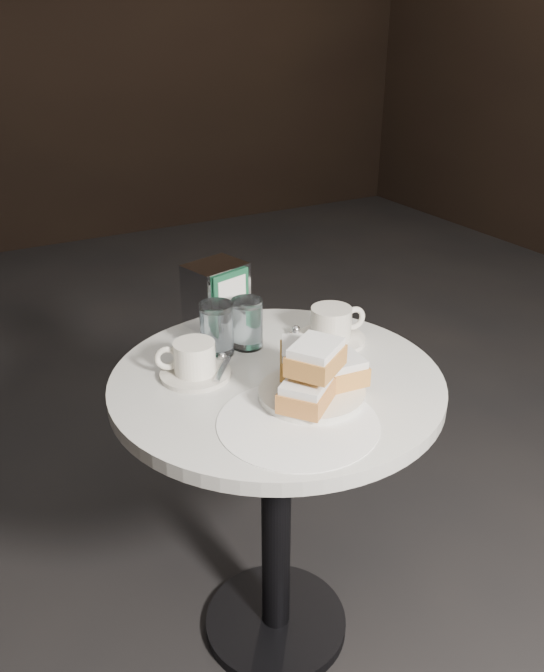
{
  "coord_description": "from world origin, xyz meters",
  "views": [
    {
      "loc": [
        -0.59,
        -1.04,
        1.42
      ],
      "look_at": [
        0.0,
        0.02,
        0.83
      ],
      "focal_mm": 35.0,
      "sensor_mm": 36.0,
      "label": 1
    }
  ],
  "objects_px": {
    "beignet_plate": "(314,376)",
    "coffee_cup_left": "(194,362)",
    "coffee_cup_right": "(331,327)",
    "water_glass_right": "(247,324)",
    "napkin_dispenser": "(217,295)",
    "cafe_table": "(276,453)",
    "water_glass_left": "(217,330)"
  },
  "relations": [
    {
      "from": "beignet_plate",
      "to": "coffee_cup_left",
      "type": "xyz_separation_m",
      "value": [
        -0.17,
        0.2,
        -0.02
      ]
    },
    {
      "from": "coffee_cup_right",
      "to": "water_glass_right",
      "type": "xyz_separation_m",
      "value": [
        -0.18,
        0.07,
        0.02
      ]
    },
    {
      "from": "coffee_cup_right",
      "to": "napkin_dispenser",
      "type": "relative_size",
      "value": 1.14
    },
    {
      "from": "cafe_table",
      "to": "coffee_cup_right",
      "type": "bearing_deg",
      "value": 23.09
    },
    {
      "from": "cafe_table",
      "to": "coffee_cup_left",
      "type": "xyz_separation_m",
      "value": [
        -0.15,
        0.08,
        0.23
      ]
    },
    {
      "from": "cafe_table",
      "to": "beignet_plate",
      "type": "height_order",
      "value": "beignet_plate"
    },
    {
      "from": "beignet_plate",
      "to": "water_glass_right",
      "type": "height_order",
      "value": "beignet_plate"
    },
    {
      "from": "water_glass_right",
      "to": "napkin_dispenser",
      "type": "height_order",
      "value": "napkin_dispenser"
    },
    {
      "from": "cafe_table",
      "to": "coffee_cup_left",
      "type": "relative_size",
      "value": 3.77
    },
    {
      "from": "beignet_plate",
      "to": "water_glass_left",
      "type": "distance_m",
      "value": 0.28
    },
    {
      "from": "beignet_plate",
      "to": "water_glass_left",
      "type": "xyz_separation_m",
      "value": [
        -0.08,
        0.27,
        0.01
      ]
    },
    {
      "from": "water_glass_left",
      "to": "water_glass_right",
      "type": "height_order",
      "value": "water_glass_left"
    },
    {
      "from": "napkin_dispenser",
      "to": "water_glass_right",
      "type": "bearing_deg",
      "value": -101.42
    },
    {
      "from": "coffee_cup_right",
      "to": "napkin_dispenser",
      "type": "distance_m",
      "value": 0.29
    },
    {
      "from": "coffee_cup_left",
      "to": "napkin_dispenser",
      "type": "distance_m",
      "value": 0.26
    },
    {
      "from": "coffee_cup_left",
      "to": "coffee_cup_right",
      "type": "xyz_separation_m",
      "value": [
        0.34,
        -0.0,
        0.0
      ]
    },
    {
      "from": "coffee_cup_right",
      "to": "napkin_dispenser",
      "type": "bearing_deg",
      "value": 136.59
    },
    {
      "from": "cafe_table",
      "to": "coffee_cup_left",
      "type": "distance_m",
      "value": 0.29
    },
    {
      "from": "coffee_cup_right",
      "to": "water_glass_right",
      "type": "height_order",
      "value": "water_glass_right"
    },
    {
      "from": "water_glass_left",
      "to": "water_glass_right",
      "type": "distance_m",
      "value": 0.07
    },
    {
      "from": "napkin_dispenser",
      "to": "coffee_cup_right",
      "type": "bearing_deg",
      "value": -63.68
    },
    {
      "from": "water_glass_left",
      "to": "napkin_dispenser",
      "type": "bearing_deg",
      "value": 65.23
    },
    {
      "from": "water_glass_right",
      "to": "water_glass_left",
      "type": "bearing_deg",
      "value": 179.17
    },
    {
      "from": "beignet_plate",
      "to": "water_glass_left",
      "type": "relative_size",
      "value": 2.27
    },
    {
      "from": "cafe_table",
      "to": "coffee_cup_left",
      "type": "height_order",
      "value": "coffee_cup_left"
    },
    {
      "from": "coffee_cup_right",
      "to": "cafe_table",
      "type": "bearing_deg",
      "value": -151.81
    },
    {
      "from": "water_glass_left",
      "to": "water_glass_right",
      "type": "relative_size",
      "value": 1.05
    },
    {
      "from": "beignet_plate",
      "to": "coffee_cup_right",
      "type": "bearing_deg",
      "value": 48.69
    },
    {
      "from": "beignet_plate",
      "to": "napkin_dispenser",
      "type": "height_order",
      "value": "napkin_dispenser"
    },
    {
      "from": "beignet_plate",
      "to": "coffee_cup_right",
      "type": "relative_size",
      "value": 1.54
    },
    {
      "from": "coffee_cup_right",
      "to": "beignet_plate",
      "type": "bearing_deg",
      "value": -126.2
    },
    {
      "from": "water_glass_right",
      "to": "coffee_cup_left",
      "type": "bearing_deg",
      "value": -156.69
    }
  ]
}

